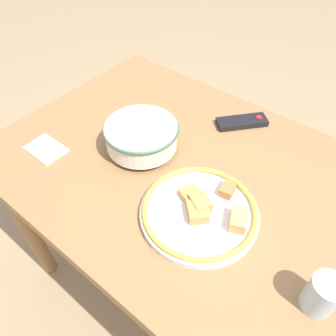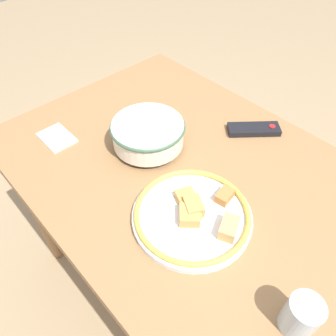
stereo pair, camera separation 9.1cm
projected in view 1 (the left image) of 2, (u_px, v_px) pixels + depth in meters
ground_plane at (188, 286)px, 1.51m from camera, size 8.00×8.00×0.00m
dining_table at (198, 195)px, 1.02m from camera, size 1.28×0.82×0.76m
noodle_bowl at (141, 136)px, 1.00m from camera, size 0.23×0.23×0.09m
food_plate at (200, 211)px, 0.84m from camera, size 0.31×0.31×0.05m
tv_remote at (242, 122)px, 1.11m from camera, size 0.15×0.17×0.02m
drinking_glass at (322, 295)px, 0.66m from camera, size 0.07×0.07×0.10m
folded_napkin at (46, 149)px, 1.03m from camera, size 0.12×0.09×0.01m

